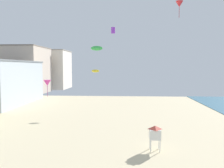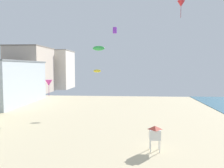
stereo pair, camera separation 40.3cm
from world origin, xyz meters
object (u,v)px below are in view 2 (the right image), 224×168
(kite_purple_box, at_px, (115,30))
(kite_magenta_delta, at_px, (49,83))
(lifeguard_stand, at_px, (155,133))
(kite_yellow_parafoil, at_px, (97,71))
(kite_green_parafoil, at_px, (99,48))
(kite_red_delta, at_px, (181,4))

(kite_purple_box, distance_m, kite_magenta_delta, 15.01)
(lifeguard_stand, xyz_separation_m, kite_purple_box, (-5.27, 18.74, 13.10))
(kite_yellow_parafoil, bearing_deg, lifeguard_stand, -67.08)
(kite_purple_box, bearing_deg, kite_magenta_delta, -143.94)
(kite_yellow_parafoil, bearing_deg, kite_green_parafoil, 90.22)
(kite_purple_box, distance_m, kite_green_parafoil, 6.22)
(lifeguard_stand, xyz_separation_m, kite_red_delta, (5.33, 14.50, 16.38))
(kite_red_delta, relative_size, kite_yellow_parafoil, 1.79)
(lifeguard_stand, height_order, kite_purple_box, kite_purple_box)
(kite_red_delta, distance_m, kite_green_parafoil, 17.58)
(kite_green_parafoil, xyz_separation_m, kite_yellow_parafoil, (0.01, -2.30, -4.47))
(lifeguard_stand, height_order, kite_green_parafoil, kite_green_parafoil)
(kite_magenta_delta, bearing_deg, lifeguard_stand, -37.85)
(kite_red_delta, bearing_deg, kite_purple_box, 158.21)
(kite_red_delta, relative_size, kite_purple_box, 2.46)
(lifeguard_stand, relative_size, kite_green_parafoil, 1.07)
(kite_magenta_delta, height_order, kite_green_parafoil, kite_green_parafoil)
(kite_red_delta, bearing_deg, kite_yellow_parafoil, 156.14)
(kite_purple_box, relative_size, kite_yellow_parafoil, 0.73)
(lifeguard_stand, distance_m, kite_magenta_delta, 19.44)
(kite_green_parafoil, bearing_deg, kite_yellow_parafoil, -89.78)
(kite_magenta_delta, relative_size, kite_green_parafoil, 1.08)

